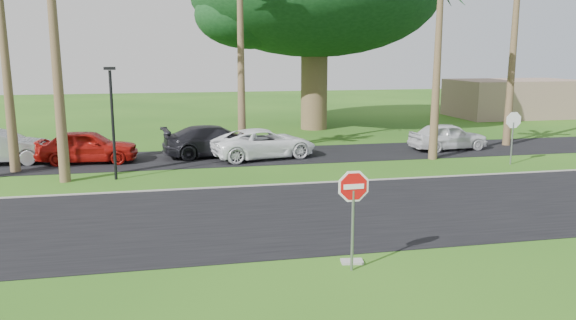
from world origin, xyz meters
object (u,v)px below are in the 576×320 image
Objects in this scene: stop_sign_near at (353,200)px; stop_sign_far at (513,127)px; car_dark at (216,141)px; car_pickup at (448,137)px; car_red at (88,147)px; car_minivan at (264,144)px.

stop_sign_far is at bearing 43.73° from stop_sign_near.
stop_sign_near is at bearing -179.04° from car_dark.
stop_sign_far reaches higher than car_pickup.
car_pickup is at bearing 55.54° from stop_sign_near.
stop_sign_near reaches higher than car_red.
car_red is 1.09× the size of car_pickup.
stop_sign_far is at bearing -99.18° from car_red.
car_red is at bearing 84.02° from car_pickup.
car_minivan reaches higher than car_pickup.
stop_sign_near is 14.99m from car_minivan.
stop_sign_far reaches higher than car_minivan.
car_dark is at bearing 54.27° from car_minivan.
stop_sign_near reaches higher than car_minivan.
car_minivan is (-11.18, 3.95, -1.04)m from stop_sign_far.
stop_sign_far is at bearing -121.84° from car_minivan.
car_red is 18.59m from car_pickup.
stop_sign_far is 0.50× the size of car_minivan.
car_dark is (-13.48, 4.94, -1.00)m from stop_sign_far.
car_red is 0.86× the size of car_dark.
stop_sign_far is 0.57× the size of car_red.
stop_sign_near reaches higher than car_dark.
car_dark is 1.02× the size of car_minivan.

